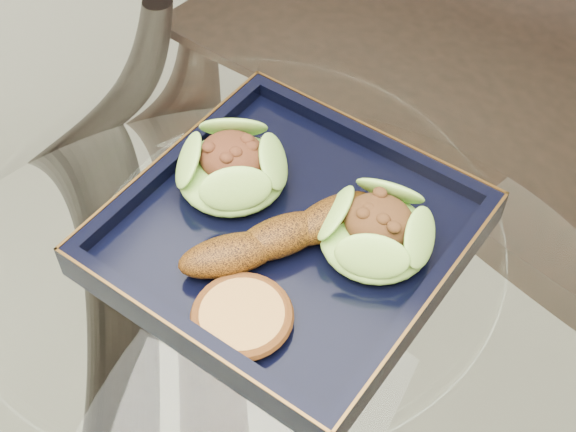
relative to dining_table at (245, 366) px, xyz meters
The scene contains 7 objects.
dining_table is the anchor object (origin of this frame).
dining_chair 0.56m from the dining_table, 91.64° to the left, with size 0.54×0.54×1.05m.
navy_plate 0.18m from the dining_table, 60.42° to the left, with size 0.27×0.27×0.02m, color black.
lettuce_wrap_left 0.22m from the dining_table, 123.52° to the left, with size 0.10×0.10×0.03m, color #54932A.
lettuce_wrap_right 0.23m from the dining_table, 34.57° to the left, with size 0.09×0.09×0.03m, color #60AA31.
roasted_plantain 0.20m from the dining_table, 41.73° to the left, with size 0.17×0.04×0.03m, color #5C3209.
crumb_patty 0.20m from the dining_table, 53.36° to the right, with size 0.07×0.07×0.01m, color #C49141.
Camera 1 is at (0.23, -0.32, 1.31)m, focal length 50.00 mm.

